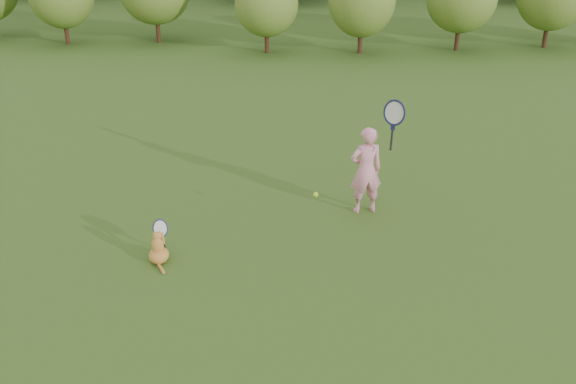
# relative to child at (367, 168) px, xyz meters

# --- Properties ---
(ground) EXTENTS (100.00, 100.00, 0.00)m
(ground) POSITION_rel_child_xyz_m (-1.33, -1.66, -0.72)
(ground) COLOR #2F5618
(ground) RESTS_ON ground
(shrub_row) EXTENTS (28.00, 3.00, 2.80)m
(shrub_row) POSITION_rel_child_xyz_m (-1.33, 11.34, 0.68)
(shrub_row) COLOR #4C6D21
(shrub_row) RESTS_ON ground
(child) EXTENTS (0.80, 0.52, 2.05)m
(child) POSITION_rel_child_xyz_m (0.00, 0.00, 0.00)
(child) COLOR pink
(child) RESTS_ON ground
(cat) EXTENTS (0.35, 0.67, 0.61)m
(cat) POSITION_rel_child_xyz_m (-2.81, -1.64, -0.48)
(cat) COLOR #BC6C24
(cat) RESTS_ON ground
(tennis_ball) EXTENTS (0.07, 0.07, 0.07)m
(tennis_ball) POSITION_rel_child_xyz_m (-0.75, -0.75, -0.10)
(tennis_ball) COLOR #C9D719
(tennis_ball) RESTS_ON ground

